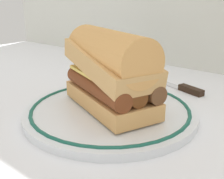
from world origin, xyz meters
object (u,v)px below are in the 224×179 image
Objects in this scene: plate at (112,111)px; butter_knife at (181,87)px; sausage_sandwich at (112,70)px; drinking_glass at (111,59)px.

plate is 2.09× the size of butter_knife.
drinking_glass is at bearing 151.19° from sausage_sandwich.
drinking_glass is 0.64× the size of butter_knife.
butter_knife is (0.19, -0.00, -0.03)m from drinking_glass.
sausage_sandwich is 1.46× the size of butter_knife.
drinking_glass is (-0.16, 0.20, -0.04)m from sausage_sandwich.
plate is 1.43× the size of sausage_sandwich.
drinking_glass is at bearing 178.96° from butter_knife.
drinking_glass reaches higher than butter_knife.
sausage_sandwich is (0.00, -0.00, 0.07)m from plate.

